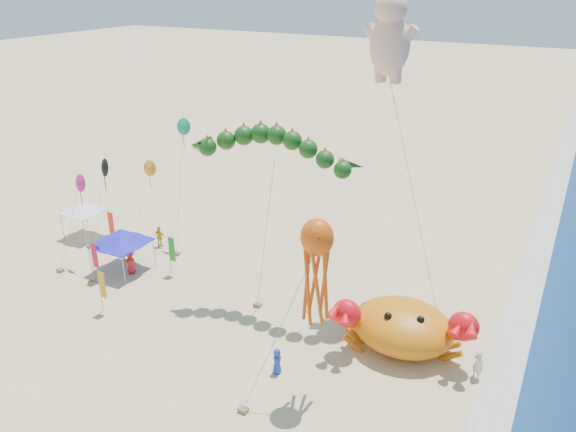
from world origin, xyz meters
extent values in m
plane|color=#D1B784|center=(0.00, 0.00, 0.00)|extent=(320.00, 320.00, 0.00)
plane|color=silver|center=(12.00, 0.00, 0.01)|extent=(320.00, 320.00, 0.00)
ellipsoid|color=orange|center=(6.16, 1.09, 1.44)|extent=(7.18, 6.48, 2.87)
sphere|color=red|center=(2.95, -0.11, 2.71)|extent=(1.71, 1.71, 1.71)
sphere|color=black|center=(5.25, 0.09, 2.71)|extent=(0.44, 0.44, 0.44)
sphere|color=red|center=(9.37, -0.11, 2.71)|extent=(1.71, 1.71, 1.71)
sphere|color=black|center=(7.06, 0.09, 2.71)|extent=(0.44, 0.44, 0.44)
cone|color=#134011|center=(-7.68, 1.85, 10.67)|extent=(1.44, 1.06, 1.17)
cylinder|color=#B2B2B2|center=(-3.26, 1.31, 5.12)|extent=(0.86, 1.12, 9.94)
cube|color=olive|center=(-3.67, 0.78, 0.12)|extent=(0.50, 0.35, 0.25)
ellipsoid|color=#FFBC9B|center=(2.62, 5.74, 16.70)|extent=(2.35, 1.93, 3.45)
sphere|color=#FFBC9B|center=(2.62, 5.52, 18.71)|extent=(1.80, 1.80, 1.80)
cylinder|color=#B2B2B2|center=(5.10, 5.07, 7.73)|extent=(5.01, 1.38, 15.18)
cube|color=olive|center=(7.58, 4.40, 0.12)|extent=(0.50, 0.35, 0.25)
ellipsoid|color=#E84F0C|center=(3.18, -4.71, 9.04)|extent=(1.65, 1.48, 1.89)
cylinder|color=#B2B2B2|center=(1.98, -6.34, 4.32)|extent=(2.46, 3.31, 8.36)
cube|color=olive|center=(0.77, -7.97, 0.12)|extent=(0.50, 0.35, 0.25)
cylinder|color=gray|center=(-16.75, -1.25, 1.10)|extent=(0.06, 0.06, 2.20)
cylinder|color=gray|center=(-13.48, -1.25, 1.10)|extent=(0.06, 0.06, 2.20)
cylinder|color=gray|center=(-16.75, 2.01, 1.10)|extent=(0.06, 0.06, 2.20)
cylinder|color=gray|center=(-13.48, 2.01, 1.10)|extent=(0.06, 0.06, 2.20)
cube|color=#1D15BC|center=(-15.11, 0.38, 2.24)|extent=(3.50, 3.50, 0.08)
cone|color=#1D15BC|center=(-15.11, 0.38, 2.48)|extent=(3.85, 3.85, 0.45)
cylinder|color=gray|center=(-23.34, 2.00, 1.10)|extent=(0.06, 0.06, 2.20)
cylinder|color=gray|center=(-20.75, 2.00, 1.10)|extent=(0.06, 0.06, 2.20)
cylinder|color=gray|center=(-23.34, 4.59, 1.10)|extent=(0.06, 0.06, 2.20)
cylinder|color=gray|center=(-20.75, 4.59, 1.10)|extent=(0.06, 0.06, 2.20)
cube|color=silver|center=(-22.05, 3.30, 2.24)|extent=(2.83, 2.83, 0.08)
cone|color=silver|center=(-22.05, 3.30, 2.48)|extent=(3.11, 3.11, 0.45)
cylinder|color=gray|center=(-12.32, -4.57, 1.60)|extent=(0.05, 0.05, 3.20)
cube|color=gold|center=(-12.04, -4.57, 2.10)|extent=(0.50, 0.04, 1.90)
cylinder|color=gray|center=(-15.84, -1.81, 1.60)|extent=(0.05, 0.05, 3.20)
cube|color=red|center=(-15.56, -1.81, 2.10)|extent=(0.50, 0.04, 1.90)
cylinder|color=gray|center=(-18.83, 2.85, 1.60)|extent=(0.05, 0.05, 3.20)
cube|color=red|center=(-18.55, 2.85, 2.10)|extent=(0.50, 0.04, 1.90)
cylinder|color=gray|center=(-11.60, 1.54, 1.60)|extent=(0.05, 0.05, 3.20)
cube|color=#189522|center=(-11.32, 1.54, 2.10)|extent=(0.50, 0.04, 1.90)
imported|color=#1F38B7|center=(0.79, -4.46, 0.78)|extent=(0.76, 0.90, 1.57)
imported|color=silver|center=(-16.04, 1.63, 0.79)|extent=(0.94, 0.84, 1.58)
imported|color=red|center=(-14.25, 0.22, 0.85)|extent=(0.99, 0.90, 1.69)
imported|color=white|center=(10.69, 0.37, 0.91)|extent=(0.79, 0.71, 1.81)
imported|color=gold|center=(-15.27, 4.69, 0.88)|extent=(1.06, 0.50, 1.77)
cone|color=#CF178B|center=(-18.17, 0.02, 6.51)|extent=(1.30, 0.51, 1.32)
cylinder|color=#B2B2B2|center=(-17.92, -1.48, 3.28)|extent=(0.55, 3.04, 6.28)
cube|color=olive|center=(-17.67, -2.98, 0.12)|extent=(0.50, 0.35, 0.25)
cone|color=#0C8C5F|center=(-13.70, 6.74, 9.72)|extent=(1.30, 0.51, 1.32)
cylinder|color=#B2B2B2|center=(-13.45, 5.24, 4.88)|extent=(0.55, 3.04, 9.48)
cube|color=olive|center=(-13.20, 3.74, 0.12)|extent=(0.50, 0.35, 0.25)
cone|color=orange|center=(-17.16, 6.29, 5.94)|extent=(1.30, 0.51, 1.32)
cylinder|color=#B2B2B2|center=(-16.91, 4.79, 3.00)|extent=(0.55, 3.04, 5.71)
cube|color=olive|center=(-16.66, 3.29, 0.12)|extent=(0.50, 0.35, 0.25)
cone|color=black|center=(-15.99, 0.47, 7.92)|extent=(1.30, 0.51, 1.32)
cylinder|color=#B2B2B2|center=(-15.74, -1.03, 3.99)|extent=(0.55, 3.04, 7.69)
cube|color=olive|center=(-15.49, -2.53, 0.12)|extent=(0.50, 0.35, 0.25)
camera|label=1|loc=(13.31, -26.42, 20.60)|focal=35.00mm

